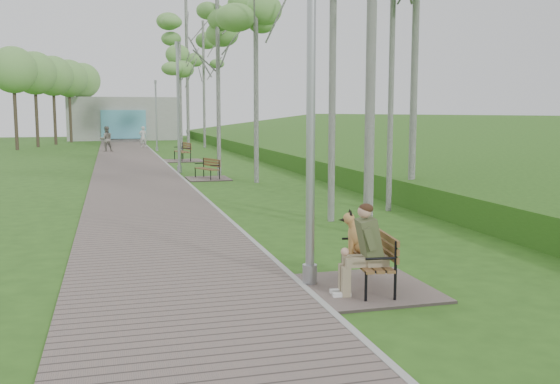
{
  "coord_description": "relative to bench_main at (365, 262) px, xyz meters",
  "views": [
    {
      "loc": [
        -2.72,
        -10.7,
        2.62
      ],
      "look_at": [
        0.42,
        0.83,
        1.09
      ],
      "focal_mm": 40.0,
      "sensor_mm": 36.0,
      "label": 1
    }
  ],
  "objects": [
    {
      "name": "birch_far_b",
      "position": [
        0.92,
        32.77,
        5.37
      ],
      "size": [
        2.46,
        2.46,
        7.39
      ],
      "color": "silver",
      "rests_on": "ground"
    },
    {
      "name": "lamp_post_near",
      "position": [
        -0.7,
        0.45,
        2.23
      ],
      "size": [
        0.22,
        0.22,
        5.69
      ],
      "color": "#9DA0A5",
      "rests_on": "ground"
    },
    {
      "name": "birch_far_c",
      "position": [
        3.19,
        37.77,
        7.07
      ],
      "size": [
        2.74,
        2.74,
        9.56
      ],
      "color": "silver",
      "rests_on": "ground"
    },
    {
      "name": "lamp_post_second",
      "position": [
        -0.71,
        18.75,
        2.17
      ],
      "size": [
        0.22,
        0.22,
        5.57
      ],
      "color": "#9DA0A5",
      "rests_on": "ground"
    },
    {
      "name": "birch_mid_c",
      "position": [
        0.78,
        17.27,
        5.86
      ],
      "size": [
        2.35,
        2.35,
        8.01
      ],
      "color": "silver",
      "rests_on": "ground"
    },
    {
      "name": "walkway",
      "position": [
        -2.59,
        23.88,
        -0.41
      ],
      "size": [
        3.5,
        67.0,
        0.04
      ],
      "primitive_type": "cube",
      "color": "#6D5F58",
      "rests_on": "ground"
    },
    {
      "name": "bench_second",
      "position": [
        0.07,
        15.93,
        -0.25
      ],
      "size": [
        1.63,
        1.81,
        1.0
      ],
      "color": "#6D5F58",
      "rests_on": "ground"
    },
    {
      "name": "pedestrian_far",
      "position": [
        -3.82,
        34.5,
        0.41
      ],
      "size": [
        0.92,
        0.77,
        1.69
      ],
      "primitive_type": "imported",
      "rotation": [
        0.0,
        0.0,
        3.31
      ],
      "color": "gray",
      "rests_on": "ground"
    },
    {
      "name": "ground",
      "position": [
        -0.84,
        2.38,
        -0.43
      ],
      "size": [
        120.0,
        120.0,
        0.0
      ],
      "primitive_type": "plane",
      "color": "#2C5219",
      "rests_on": "ground"
    },
    {
      "name": "birch_distant_a",
      "position": [
        1.97,
        37.65,
        8.6
      ],
      "size": [
        2.93,
        2.93,
        11.51
      ],
      "color": "silver",
      "rests_on": "ground"
    },
    {
      "name": "building_north",
      "position": [
        -2.34,
        53.35,
        1.56
      ],
      "size": [
        10.0,
        5.2,
        4.0
      ],
      "color": "#9E9E99",
      "rests_on": "ground"
    },
    {
      "name": "kerb",
      "position": [
        -0.84,
        23.88,
        -0.41
      ],
      "size": [
        0.1,
        67.0,
        0.05
      ],
      "primitive_type": "cube",
      "color": "#999993",
      "rests_on": "ground"
    },
    {
      "name": "lamp_post_third",
      "position": [
        -0.53,
        34.58,
        1.78
      ],
      "size": [
        0.18,
        0.18,
        4.74
      ],
      "color": "#9DA0A5",
      "rests_on": "ground"
    },
    {
      "name": "embankment",
      "position": [
        11.16,
        22.38,
        -0.43
      ],
      "size": [
        14.0,
        70.0,
        1.6
      ],
      "primitive_type": "cube",
      "color": "#3D7921",
      "rests_on": "ground"
    },
    {
      "name": "bench_third",
      "position": [
        0.16,
        25.38,
        -0.2
      ],
      "size": [
        2.02,
        2.24,
        1.24
      ],
      "color": "#6D5F58",
      "rests_on": "ground"
    },
    {
      "name": "pedestrian_near",
      "position": [
        -1.22,
        38.97,
        0.36
      ],
      "size": [
        0.61,
        0.43,
        1.59
      ],
      "primitive_type": "imported",
      "rotation": [
        0.0,
        0.0,
        3.24
      ],
      "color": "beige",
      "rests_on": "ground"
    },
    {
      "name": "bench_main",
      "position": [
        0.0,
        0.0,
        0.0
      ],
      "size": [
        1.78,
        1.98,
        1.55
      ],
      "color": "#6D5F58",
      "rests_on": "ground"
    }
  ]
}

